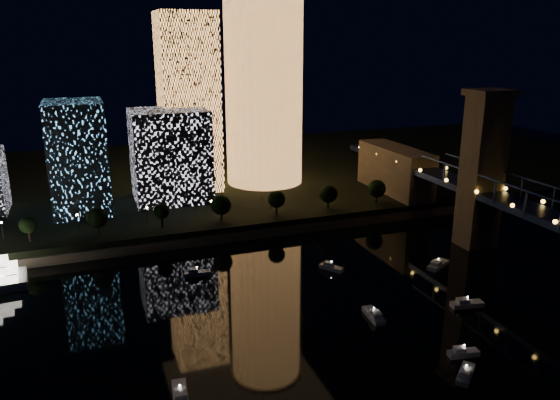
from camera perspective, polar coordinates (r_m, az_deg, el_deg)
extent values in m
plane|color=black|center=(118.55, 9.95, -16.86)|extent=(520.00, 520.00, 0.00)
cube|color=black|center=(257.70, -7.89, 2.45)|extent=(420.00, 160.00, 5.00)
cube|color=#6B5E4C|center=(185.64, -2.65, -3.37)|extent=(420.00, 6.00, 3.00)
cylinder|color=#FFA451|center=(230.03, -1.71, 12.16)|extent=(32.00, 32.00, 84.14)
cube|color=#FFA451|center=(223.36, -9.53, 9.95)|extent=(21.90, 21.90, 69.68)
cube|color=silver|center=(210.67, -11.39, 4.60)|extent=(27.99, 23.68, 34.45)
cube|color=#53A5E2|center=(205.15, -20.35, 4.23)|extent=(19.56, 25.42, 39.11)
cube|color=#6B5E4C|center=(182.85, 20.34, 2.64)|extent=(11.00, 9.00, 48.00)
cube|color=#6B5E4C|center=(178.92, 21.15, 10.43)|extent=(13.00, 11.00, 2.00)
cube|color=#6B5E4C|center=(224.89, 11.90, 2.52)|extent=(12.00, 40.00, 23.00)
cube|color=#18244E|center=(170.08, 21.96, 0.60)|extent=(0.50, 0.50, 7.00)
cube|color=#18244E|center=(187.87, 17.15, 2.51)|extent=(0.50, 0.50, 7.00)
sphere|color=#FFB038|center=(176.69, 19.87, 0.82)|extent=(1.20, 1.20, 1.20)
sphere|color=#FFB038|center=(211.92, 12.17, 3.95)|extent=(1.20, 1.20, 1.20)
cube|color=silver|center=(157.98, -8.64, -7.60)|extent=(7.55, 3.28, 1.20)
cube|color=silver|center=(157.49, -9.06, -7.26)|extent=(2.79, 2.22, 1.00)
sphere|color=white|center=(157.18, -8.68, -6.94)|extent=(0.36, 0.36, 0.36)
cube|color=silver|center=(110.25, -10.38, -19.37)|extent=(3.61, 8.78, 1.20)
cube|color=silver|center=(108.57, -10.36, -19.29)|extent=(2.52, 3.21, 1.00)
sphere|color=white|center=(109.10, -10.44, -18.52)|extent=(0.36, 0.36, 0.36)
cube|color=silver|center=(136.27, 9.75, -11.80)|extent=(3.49, 8.61, 1.20)
cube|color=silver|center=(134.75, 9.99, -11.63)|extent=(2.46, 3.13, 1.00)
sphere|color=white|center=(135.34, 9.79, -11.06)|extent=(0.36, 0.36, 0.36)
cube|color=silver|center=(168.33, 16.18, -6.54)|extent=(9.18, 6.75, 1.20)
cube|color=silver|center=(166.79, 16.01, -6.33)|extent=(3.84, 3.52, 1.00)
sphere|color=white|center=(167.58, 16.23, -5.91)|extent=(0.36, 0.36, 0.36)
cube|color=silver|center=(147.21, 18.96, -10.26)|extent=(8.56, 3.96, 1.20)
cube|color=silver|center=(146.16, 18.57, -9.94)|extent=(3.20, 2.59, 1.00)
sphere|color=white|center=(146.35, 19.03, -9.56)|extent=(0.36, 0.36, 0.36)
cube|color=silver|center=(160.58, 5.39, -7.07)|extent=(5.92, 7.29, 1.20)
cube|color=silver|center=(160.65, 5.07, -6.62)|extent=(2.96, 3.14, 1.00)
sphere|color=white|center=(159.79, 5.41, -6.41)|extent=(0.36, 0.36, 0.36)
cube|color=silver|center=(119.81, 18.82, -16.84)|extent=(7.41, 6.86, 1.20)
cube|color=silver|center=(118.26, 18.76, -16.68)|extent=(3.33, 3.26, 1.00)
sphere|color=white|center=(118.75, 18.92, -16.03)|extent=(0.36, 0.36, 0.36)
cube|color=silver|center=(126.32, 18.62, -14.95)|extent=(6.93, 3.20, 1.20)
cube|color=silver|center=(125.32, 18.26, -14.60)|extent=(2.59, 2.09, 1.00)
sphere|color=white|center=(125.32, 18.71, -14.17)|extent=(0.36, 0.36, 0.36)
cylinder|color=black|center=(182.97, -24.71, -3.42)|extent=(0.70, 0.70, 4.00)
sphere|color=black|center=(181.89, -24.84, -2.38)|extent=(5.18, 5.18, 5.18)
cylinder|color=black|center=(182.07, -18.46, -2.82)|extent=(0.70, 0.70, 4.00)
sphere|color=black|center=(180.99, -18.56, -1.77)|extent=(6.62, 6.62, 6.62)
cylinder|color=black|center=(183.36, -12.22, -2.18)|extent=(0.70, 0.70, 4.00)
sphere|color=black|center=(182.28, -12.29, -1.14)|extent=(5.20, 5.20, 5.20)
cylinder|color=black|center=(186.80, -6.15, -1.54)|extent=(0.70, 0.70, 4.00)
sphere|color=black|center=(185.74, -6.18, -0.51)|extent=(6.96, 6.96, 6.96)
cylinder|color=black|center=(192.26, -0.36, -0.91)|extent=(0.70, 0.70, 4.00)
sphere|color=black|center=(191.24, -0.37, 0.09)|extent=(6.18, 6.18, 6.18)
cylinder|color=black|center=(199.59, 5.05, -0.31)|extent=(0.70, 0.70, 4.00)
sphere|color=black|center=(198.60, 5.07, 0.65)|extent=(6.70, 6.70, 6.70)
cylinder|color=black|center=(208.59, 10.04, 0.24)|extent=(0.70, 0.70, 4.00)
sphere|color=black|center=(207.64, 10.08, 1.17)|extent=(6.78, 6.78, 6.78)
cylinder|color=black|center=(189.42, -27.02, -2.91)|extent=(0.24, 0.24, 5.00)
sphere|color=#FFCC7F|center=(188.60, -27.13, -2.10)|extent=(0.70, 0.70, 0.70)
cylinder|color=black|center=(187.65, -20.37, -2.27)|extent=(0.24, 0.24, 5.00)
sphere|color=#FFCC7F|center=(186.81, -20.46, -1.46)|extent=(0.70, 0.70, 0.70)
cylinder|color=black|center=(188.45, -13.70, -1.61)|extent=(0.24, 0.24, 5.00)
sphere|color=#FFCC7F|center=(187.61, -13.76, -0.79)|extent=(0.70, 0.70, 0.70)
cylinder|color=black|center=(191.78, -7.17, -0.93)|extent=(0.24, 0.24, 5.00)
sphere|color=#FFCC7F|center=(190.96, -7.20, -0.13)|extent=(0.70, 0.70, 0.70)
cylinder|color=black|center=(197.52, -0.95, -0.28)|extent=(0.24, 0.24, 5.00)
sphere|color=#FFCC7F|center=(196.73, -0.96, 0.50)|extent=(0.70, 0.70, 0.70)
cylinder|color=black|center=(205.47, 4.85, 0.33)|extent=(0.24, 0.24, 5.00)
sphere|color=#FFCC7F|center=(204.70, 4.87, 1.09)|extent=(0.70, 0.70, 0.70)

